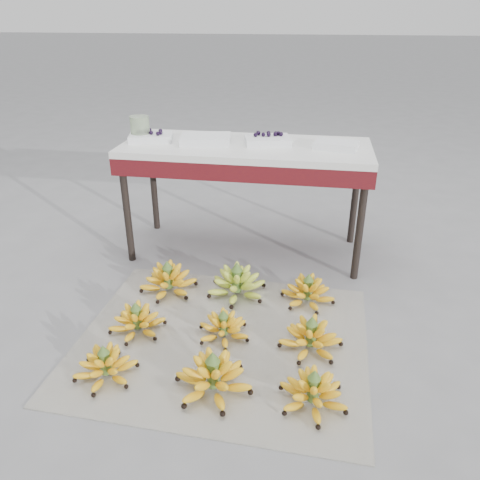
% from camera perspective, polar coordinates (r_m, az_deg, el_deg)
% --- Properties ---
extents(ground, '(60.00, 60.00, 0.00)m').
position_cam_1_polar(ground, '(2.09, -2.16, -12.77)').
color(ground, slate).
rests_on(ground, ground).
extents(newspaper_mat, '(1.28, 1.09, 0.01)m').
position_cam_1_polar(newspaper_mat, '(2.11, -2.19, -12.13)').
color(newspaper_mat, silver).
rests_on(newspaper_mat, ground).
extents(bunch_front_left, '(0.29, 0.29, 0.15)m').
position_cam_1_polar(bunch_front_left, '(1.97, -16.07, -14.53)').
color(bunch_front_left, yellow).
rests_on(bunch_front_left, newspaper_mat).
extents(bunch_front_center, '(0.38, 0.38, 0.18)m').
position_cam_1_polar(bunch_front_center, '(1.84, -3.29, -16.34)').
color(bunch_front_center, yellow).
rests_on(bunch_front_center, newspaper_mat).
extents(bunch_front_right, '(0.32, 0.32, 0.16)m').
position_cam_1_polar(bunch_front_right, '(1.81, 8.89, -17.87)').
color(bunch_front_right, yellow).
rests_on(bunch_front_right, newspaper_mat).
extents(bunch_mid_left, '(0.32, 0.32, 0.15)m').
position_cam_1_polar(bunch_mid_left, '(2.18, -12.43, -9.62)').
color(bunch_mid_left, yellow).
rests_on(bunch_mid_left, newspaper_mat).
extents(bunch_mid_center, '(0.30, 0.30, 0.14)m').
position_cam_1_polar(bunch_mid_center, '(2.10, -2.02, -10.62)').
color(bunch_mid_center, yellow).
rests_on(bunch_mid_center, newspaper_mat).
extents(bunch_mid_right, '(0.29, 0.29, 0.16)m').
position_cam_1_polar(bunch_mid_right, '(2.05, 8.62, -11.67)').
color(bunch_mid_right, yellow).
rests_on(bunch_mid_right, newspaper_mat).
extents(bunch_back_left, '(0.33, 0.33, 0.18)m').
position_cam_1_polar(bunch_back_left, '(2.43, -8.72, -4.90)').
color(bunch_back_left, yellow).
rests_on(bunch_back_left, newspaper_mat).
extents(bunch_back_center, '(0.36, 0.36, 0.18)m').
position_cam_1_polar(bunch_back_center, '(2.37, -0.38, -5.35)').
color(bunch_back_center, '#92BB38').
rests_on(bunch_back_center, newspaper_mat).
extents(bunch_back_right, '(0.30, 0.30, 0.16)m').
position_cam_1_polar(bunch_back_right, '(2.35, 8.26, -6.31)').
color(bunch_back_right, yellow).
rests_on(bunch_back_right, newspaper_mat).
extents(vendor_table, '(1.36, 0.54, 0.65)m').
position_cam_1_polar(vendor_table, '(2.63, 0.72, 10.01)').
color(vendor_table, black).
rests_on(vendor_table, ground).
extents(tray_far_left, '(0.27, 0.22, 0.06)m').
position_cam_1_polar(tray_far_left, '(2.74, -10.80, 12.27)').
color(tray_far_left, silver).
rests_on(tray_far_left, vendor_table).
extents(tray_left, '(0.29, 0.23, 0.04)m').
position_cam_1_polar(tray_left, '(2.64, -4.21, 12.17)').
color(tray_left, silver).
rests_on(tray_left, vendor_table).
extents(tray_right, '(0.28, 0.23, 0.06)m').
position_cam_1_polar(tray_right, '(2.62, 3.39, 12.09)').
color(tray_right, silver).
rests_on(tray_right, vendor_table).
extents(tray_far_right, '(0.25, 0.20, 0.04)m').
position_cam_1_polar(tray_far_right, '(2.58, 11.63, 11.28)').
color(tray_far_right, silver).
rests_on(tray_far_right, vendor_table).
extents(glass_jar, '(0.12, 0.12, 0.13)m').
position_cam_1_polar(glass_jar, '(2.75, -12.09, 13.18)').
color(glass_jar, beige).
rests_on(glass_jar, vendor_table).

